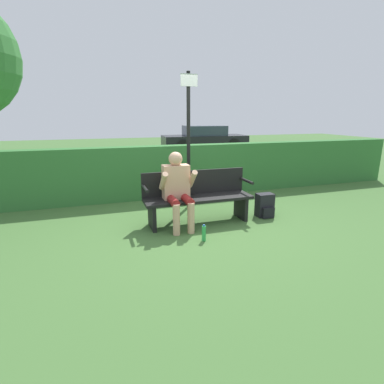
% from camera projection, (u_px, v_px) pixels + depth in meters
% --- Properties ---
extents(ground_plane, '(40.00, 40.00, 0.00)m').
position_uv_depth(ground_plane, '(198.00, 223.00, 5.15)').
color(ground_plane, '#426B33').
extents(hedge_back, '(12.00, 0.36, 1.15)m').
position_uv_depth(hedge_back, '(171.00, 171.00, 6.71)').
color(hedge_back, '#337033').
rests_on(hedge_back, ground).
extents(park_bench, '(1.84, 0.49, 0.88)m').
position_uv_depth(park_bench, '(197.00, 196.00, 5.10)').
color(park_bench, black).
rests_on(park_bench, ground).
extents(person_seated, '(0.56, 0.61, 1.23)m').
position_uv_depth(person_seated, '(177.00, 186.00, 4.82)').
color(person_seated, '#DBA884').
rests_on(person_seated, ground).
extents(backpack, '(0.30, 0.27, 0.42)m').
position_uv_depth(backpack, '(265.00, 206.00, 5.43)').
color(backpack, black).
rests_on(backpack, ground).
extents(water_bottle, '(0.06, 0.06, 0.25)m').
position_uv_depth(water_bottle, '(204.00, 233.00, 4.38)').
color(water_bottle, green).
rests_on(water_bottle, ground).
extents(signpost, '(0.32, 0.09, 2.57)m').
position_uv_depth(signpost, '(189.00, 136.00, 5.68)').
color(signpost, black).
rests_on(signpost, ground).
extents(parked_car, '(4.53, 2.05, 1.25)m').
position_uv_depth(parked_car, '(204.00, 138.00, 15.96)').
color(parked_car, black).
rests_on(parked_car, ground).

